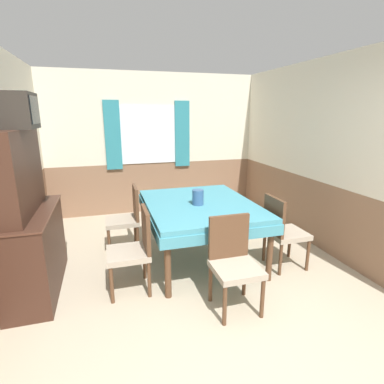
{
  "coord_description": "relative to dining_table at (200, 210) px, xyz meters",
  "views": [
    {
      "loc": [
        -0.92,
        -1.62,
        1.88
      ],
      "look_at": [
        0.11,
        1.87,
        0.92
      ],
      "focal_mm": 28.0,
      "sensor_mm": 36.0,
      "label": 1
    }
  ],
  "objects": [
    {
      "name": "ground_plane",
      "position": [
        -0.21,
        -1.87,
        -0.66
      ],
      "size": [
        16.0,
        16.0,
        0.0
      ],
      "primitive_type": "plane",
      "color": "tan"
    },
    {
      "name": "wall_back",
      "position": [
        -0.22,
        2.18,
        0.65
      ],
      "size": [
        4.29,
        0.1,
        2.6
      ],
      "color": "silver",
      "rests_on": "ground_plane"
    },
    {
      "name": "wall_left",
      "position": [
        -2.19,
        0.15,
        0.64
      ],
      "size": [
        0.05,
        4.43,
        2.6
      ],
      "color": "silver",
      "rests_on": "ground_plane"
    },
    {
      "name": "wall_right",
      "position": [
        1.76,
        0.15,
        0.64
      ],
      "size": [
        0.05,
        4.43,
        2.6
      ],
      "color": "silver",
      "rests_on": "ground_plane"
    },
    {
      "name": "dining_table",
      "position": [
        0.0,
        0.0,
        0.0
      ],
      "size": [
        1.37,
        1.72,
        0.77
      ],
      "color": "teal",
      "rests_on": "ground_plane"
    },
    {
      "name": "chair_left_far",
      "position": [
        -0.9,
        0.51,
        -0.17
      ],
      "size": [
        0.44,
        0.44,
        0.91
      ],
      "rotation": [
        0.0,
        0.0,
        1.57
      ],
      "color": "brown",
      "rests_on": "ground_plane"
    },
    {
      "name": "chair_left_near",
      "position": [
        -0.9,
        -0.51,
        -0.17
      ],
      "size": [
        0.44,
        0.44,
        0.91
      ],
      "rotation": [
        0.0,
        0.0,
        1.57
      ],
      "color": "brown",
      "rests_on": "ground_plane"
    },
    {
      "name": "chair_right_near",
      "position": [
        0.9,
        -0.51,
        -0.17
      ],
      "size": [
        0.44,
        0.44,
        0.91
      ],
      "rotation": [
        0.0,
        0.0,
        4.71
      ],
      "color": "brown",
      "rests_on": "ground_plane"
    },
    {
      "name": "chair_head_near",
      "position": [
        0.0,
        -1.07,
        -0.17
      ],
      "size": [
        0.44,
        0.44,
        0.91
      ],
      "rotation": [
        0.0,
        0.0,
        3.14
      ],
      "color": "brown",
      "rests_on": "ground_plane"
    },
    {
      "name": "sideboard",
      "position": [
        -1.94,
        -0.21,
        0.06
      ],
      "size": [
        0.46,
        1.27,
        1.73
      ],
      "color": "#3D2319",
      "rests_on": "ground_plane"
    },
    {
      "name": "tv",
      "position": [
        -1.89,
        -0.21,
        1.24
      ],
      "size": [
        0.29,
        0.46,
        0.34
      ],
      "color": "#2D2823",
      "rests_on": "sideboard"
    },
    {
      "name": "vase",
      "position": [
        -0.05,
        -0.07,
        0.2
      ],
      "size": [
        0.14,
        0.14,
        0.19
      ],
      "color": "#335684",
      "rests_on": "dining_table"
    }
  ]
}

